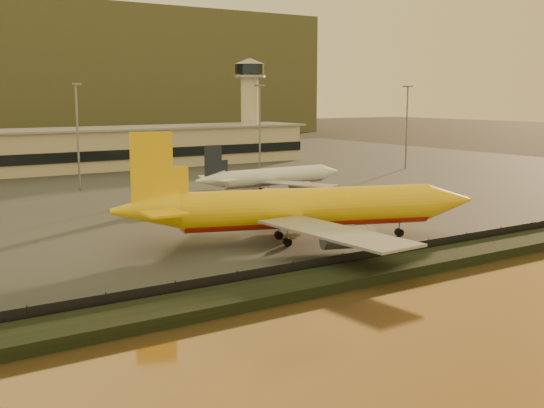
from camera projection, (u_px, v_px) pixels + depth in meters
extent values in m
plane|color=black|center=(318.00, 248.00, 102.96)|extent=(900.00, 900.00, 0.00)
cube|color=black|center=(397.00, 267.00, 88.92)|extent=(320.00, 7.00, 1.40)
cube|color=#2D2D2D|center=(99.00, 182.00, 180.79)|extent=(320.00, 220.00, 0.20)
cube|color=black|center=(377.00, 256.00, 92.10)|extent=(300.00, 0.05, 2.20)
cube|color=tan|center=(63.00, 151.00, 204.41)|extent=(160.00, 22.00, 12.00)
cube|color=black|center=(75.00, 157.00, 195.39)|extent=(160.00, 0.60, 3.00)
cube|color=gray|center=(62.00, 130.00, 203.41)|extent=(164.00, 24.00, 0.60)
cylinder|color=tan|center=(250.00, 116.00, 246.44)|extent=(6.40, 6.40, 30.00)
cylinder|color=black|center=(250.00, 69.00, 243.78)|extent=(10.40, 10.40, 3.50)
cone|color=gray|center=(250.00, 61.00, 243.34)|extent=(11.20, 11.20, 2.00)
cylinder|color=gray|center=(250.00, 76.00, 244.19)|extent=(11.20, 11.20, 0.80)
cylinder|color=slate|center=(78.00, 138.00, 160.99)|extent=(0.50, 0.50, 25.00)
cube|color=slate|center=(75.00, 84.00, 158.98)|extent=(2.20, 2.20, 0.40)
cylinder|color=slate|center=(260.00, 132.00, 186.89)|extent=(0.50, 0.50, 25.00)
cube|color=slate|center=(260.00, 85.00, 184.87)|extent=(2.20, 2.20, 0.40)
cylinder|color=slate|center=(407.00, 128.00, 209.50)|extent=(0.50, 0.50, 25.00)
cube|color=slate|center=(408.00, 86.00, 207.48)|extent=(2.20, 2.20, 0.40)
cube|color=brown|center=(99.00, 75.00, 425.58)|extent=(220.00, 160.00, 70.00)
cylinder|color=yellow|center=(309.00, 206.00, 106.04)|extent=(39.86, 19.06, 5.82)
cylinder|color=red|center=(309.00, 213.00, 106.20)|extent=(38.38, 17.48, 4.54)
cone|color=yellow|center=(449.00, 201.00, 111.85)|extent=(9.33, 8.12, 5.82)
cone|color=yellow|center=(145.00, 210.00, 99.88)|extent=(11.44, 8.87, 5.82)
cube|color=yellow|center=(152.00, 167.00, 99.14)|extent=(5.95, 2.51, 10.18)
cube|color=yellow|center=(157.00, 201.00, 105.92)|extent=(7.80, 7.79, 0.35)
cube|color=yellow|center=(164.00, 213.00, 94.79)|extent=(5.76, 5.69, 0.35)
cube|color=gray|center=(277.00, 199.00, 120.76)|extent=(22.59, 23.99, 0.35)
cylinder|color=gray|center=(298.00, 210.00, 118.07)|extent=(7.40, 5.28, 3.20)
cube|color=gray|center=(335.00, 232.00, 91.10)|extent=(8.82, 25.45, 0.35)
cylinder|color=gray|center=(345.00, 237.00, 95.65)|extent=(7.40, 5.28, 3.20)
cylinder|color=black|center=(399.00, 232.00, 110.53)|extent=(1.55, 1.39, 1.28)
cylinder|color=slate|center=(399.00, 228.00, 110.43)|extent=(0.22, 0.22, 2.62)
cylinder|color=black|center=(287.00, 242.00, 103.30)|extent=(1.55, 1.39, 1.28)
cylinder|color=slate|center=(287.00, 238.00, 103.19)|extent=(0.22, 0.22, 2.62)
cylinder|color=black|center=(279.00, 235.00, 108.31)|extent=(1.55, 1.39, 1.28)
cylinder|color=slate|center=(279.00, 231.00, 108.20)|extent=(0.22, 0.22, 2.62)
cylinder|color=white|center=(275.00, 176.00, 161.20)|extent=(28.09, 4.34, 3.89)
cylinder|color=gray|center=(275.00, 179.00, 161.31)|extent=(27.30, 3.48, 3.04)
cone|color=white|center=(329.00, 171.00, 170.64)|extent=(5.51, 3.98, 3.89)
cone|color=white|center=(210.00, 180.00, 151.28)|extent=(7.07, 4.01, 3.89)
cube|color=black|center=(213.00, 161.00, 151.04)|extent=(4.29, 0.38, 6.81)
cube|color=white|center=(208.00, 176.00, 155.27)|extent=(4.81, 4.68, 0.23)
cube|color=white|center=(225.00, 180.00, 148.96)|extent=(4.88, 4.76, 0.23)
cube|color=gray|center=(248.00, 175.00, 169.55)|extent=(11.39, 18.31, 0.23)
cylinder|color=gray|center=(260.00, 180.00, 168.69)|extent=(4.71, 2.22, 2.14)
cube|color=gray|center=(299.00, 184.00, 152.19)|extent=(11.85, 18.26, 0.23)
cylinder|color=gray|center=(299.00, 187.00, 155.59)|extent=(4.71, 2.22, 2.14)
cylinder|color=black|center=(310.00, 186.00, 167.76)|extent=(0.87, 0.70, 0.86)
cylinder|color=slate|center=(310.00, 184.00, 167.69)|extent=(0.20, 0.20, 1.75)
cylinder|color=black|center=(269.00, 191.00, 158.66)|extent=(0.87, 0.70, 0.86)
cylinder|color=slate|center=(269.00, 190.00, 158.59)|extent=(0.20, 0.20, 1.75)
cylinder|color=black|center=(261.00, 190.00, 161.50)|extent=(0.87, 0.70, 0.86)
cylinder|color=slate|center=(261.00, 188.00, 161.43)|extent=(0.20, 0.20, 1.75)
cube|color=yellow|center=(269.00, 208.00, 133.60)|extent=(3.59, 1.74, 1.58)
cube|color=white|center=(165.00, 210.00, 130.63)|extent=(3.62, 1.75, 1.60)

